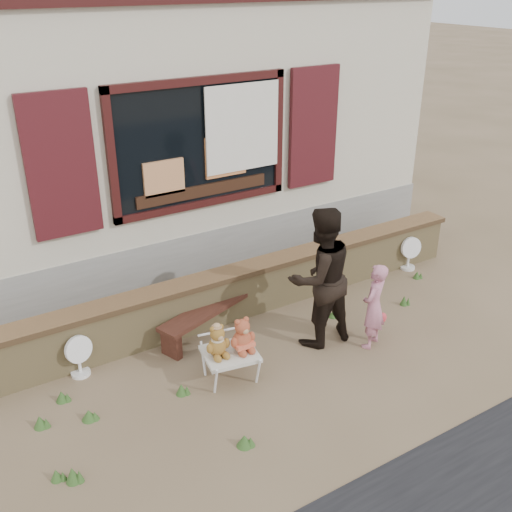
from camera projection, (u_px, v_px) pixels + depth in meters
ground at (283, 350)px, 7.10m from camera, size 80.00×80.00×0.00m
shopfront at (129, 113)px, 9.69m from camera, size 8.04×5.13×4.00m
brick_wall at (240, 291)px, 7.72m from camera, size 7.10×0.36×0.67m
bench at (208, 315)px, 7.33m from camera, size 1.45×0.76×0.37m
folding_chair at (230, 355)px, 6.48m from camera, size 0.65×0.59×0.35m
teddy_bear_left at (217, 340)px, 6.34m from camera, size 0.31×0.28×0.38m
teddy_bear_right at (242, 334)px, 6.42m from camera, size 0.34×0.31×0.40m
child at (374, 306)px, 6.99m from camera, size 0.46×0.40×1.07m
adult at (320, 277)px, 6.94m from camera, size 0.85×0.67×1.72m
fan_left at (78, 355)px, 6.57m from camera, size 0.33×0.21×0.51m
fan_right at (409, 253)px, 8.95m from camera, size 0.34×0.22×0.52m
grass_tufts at (185, 393)px, 6.29m from camera, size 5.64×1.74×0.16m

